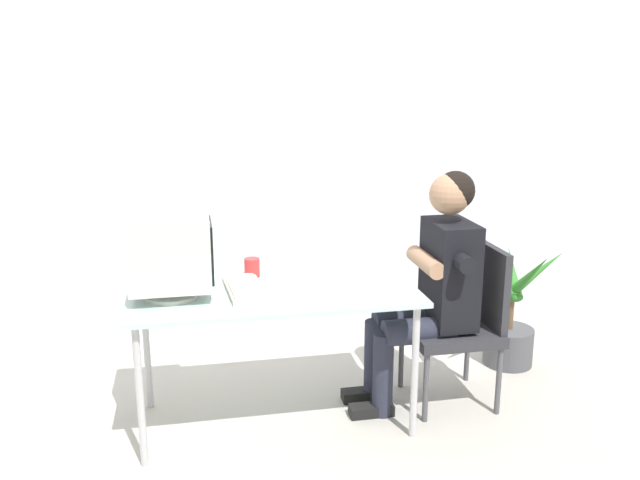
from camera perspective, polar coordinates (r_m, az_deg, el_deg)
The scene contains 9 objects.
ground_plane at distance 3.67m, azimuth -3.80°, elevation -15.24°, with size 12.00×12.00×0.00m, color #B2ADA3.
wall_back at distance 4.63m, azimuth -2.70°, elevation 10.51°, with size 8.00×0.10×3.00m, color silver.
desk at distance 3.39m, azimuth -3.99°, elevation -5.27°, with size 1.45×0.69×0.73m.
crt_monitor at distance 3.27m, azimuth -12.76°, elevation -1.12°, with size 0.40×0.33×0.41m.
keyboard at distance 3.36m, azimuth -6.50°, elevation -4.15°, with size 0.20×0.45×0.03m.
office_chair at distance 3.77m, azimuth 12.21°, elevation -6.53°, with size 0.47×0.47×0.89m.
person_seated at distance 3.62m, azimuth 9.71°, elevation -3.39°, with size 0.68×0.56×1.31m.
potted_plant at distance 4.35m, azimuth 16.05°, elevation -6.60°, with size 0.62×0.63×0.80m.
desk_mug at distance 3.58m, azimuth -5.87°, elevation -2.37°, with size 0.08×0.09×0.10m.
Camera 1 is at (-0.39, -3.17, 1.81)m, focal length 37.18 mm.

